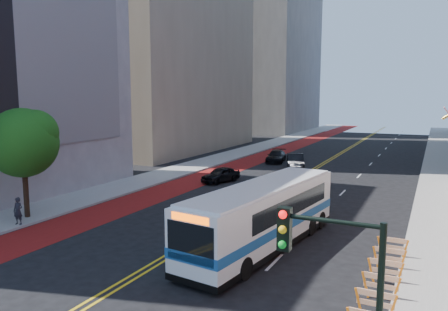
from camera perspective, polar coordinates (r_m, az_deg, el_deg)
name	(u,v)px	position (r m, az deg, el deg)	size (l,w,h in m)	color
ground	(104,295)	(18.17, -15.46, -17.13)	(160.00, 160.00, 0.00)	black
sidewalk_left	(204,163)	(48.70, -2.68, -1.01)	(4.00, 140.00, 0.15)	gray
sidewalk_right	(444,182)	(42.89, 26.78, -3.07)	(4.00, 140.00, 0.15)	gray
bus_lane_paint	(235,166)	(46.99, 1.50, -1.42)	(3.60, 140.00, 0.01)	#600E0D
center_line_inner	(308,172)	(44.35, 10.86, -2.12)	(0.14, 140.00, 0.01)	gold
center_line_outer	(311,172)	(44.26, 11.31, -2.15)	(0.14, 140.00, 0.01)	gold
lane_dashes	(371,164)	(51.17, 18.61, -1.06)	(0.14, 98.20, 0.01)	silver
construction_barriers	(378,291)	(17.17, 19.52, -16.37)	(1.42, 10.91, 1.00)	orange
street_tree	(24,140)	(28.98, -24.67, 1.84)	(4.20, 4.20, 6.70)	black
traffic_signal	(335,284)	(9.67, 14.30, -15.99)	(2.21, 0.34, 5.07)	black
transit_bus	(265,215)	(22.03, 5.31, -7.70)	(4.13, 12.04, 3.25)	white
car_a	(221,175)	(38.39, -0.44, -2.52)	(1.57, 3.90, 1.33)	black
car_b	(295,161)	(46.03, 9.30, -0.75)	(1.63, 4.68, 1.54)	black
car_c	(276,156)	(50.16, 6.83, -0.11)	(1.87, 4.61, 1.34)	black
pedestrian	(18,211)	(28.12, -25.31, -6.57)	(0.58, 0.38, 1.59)	black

